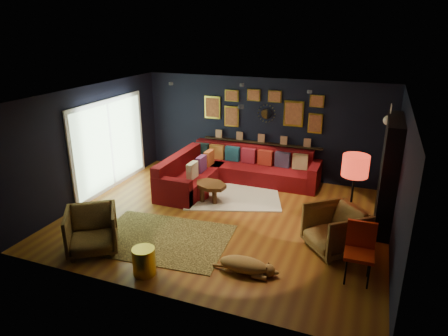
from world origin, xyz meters
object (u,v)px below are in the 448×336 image
(sectional, at_px, (228,172))
(floor_lamp, at_px, (355,170))
(orange_chair, at_px, (360,247))
(dog, at_px, (244,262))
(pouf, at_px, (198,190))
(armchair_left, at_px, (92,228))
(armchair_right, at_px, (336,227))
(gold_stool, at_px, (144,261))
(coffee_table, at_px, (211,187))

(sectional, xyz_separation_m, floor_lamp, (3.11, -1.86, 1.11))
(sectional, bearing_deg, floor_lamp, -30.83)
(orange_chair, relative_size, dog, 0.86)
(sectional, bearing_deg, orange_chair, -41.84)
(pouf, bearing_deg, floor_lamp, -12.69)
(pouf, xyz_separation_m, orange_chair, (3.70, -1.93, 0.37))
(floor_lamp, bearing_deg, armchair_left, -154.81)
(sectional, relative_size, armchair_right, 3.70)
(armchair_left, height_order, armchair_right, armchair_right)
(armchair_right, bearing_deg, armchair_left, -109.31)
(dog, bearing_deg, armchair_left, -174.43)
(armchair_right, bearing_deg, orange_chair, -8.52)
(sectional, height_order, gold_stool, sectional)
(armchair_right, xyz_separation_m, floor_lamp, (0.20, 0.44, 0.97))
(gold_stool, distance_m, floor_lamp, 3.97)
(coffee_table, distance_m, floor_lamp, 3.36)
(sectional, height_order, orange_chair, orange_chair)
(sectional, bearing_deg, armchair_left, -106.44)
(pouf, bearing_deg, orange_chair, -27.53)
(pouf, xyz_separation_m, dog, (1.96, -2.45, -0.01))
(sectional, distance_m, gold_stool, 4.16)
(pouf, bearing_deg, armchair_left, -106.02)
(sectional, distance_m, pouf, 1.14)
(sectional, relative_size, orange_chair, 3.55)
(armchair_left, relative_size, dog, 0.79)
(armchair_left, bearing_deg, pouf, 38.56)
(orange_chair, distance_m, floor_lamp, 1.46)
(coffee_table, relative_size, floor_lamp, 0.58)
(armchair_right, distance_m, dog, 1.82)
(gold_stool, height_order, dog, gold_stool)
(dog, bearing_deg, sectional, 113.36)
(coffee_table, relative_size, dog, 0.89)
(dog, bearing_deg, armchair_right, 42.31)
(armchair_right, bearing_deg, pouf, -150.84)
(dog, bearing_deg, coffee_table, 122.53)
(pouf, xyz_separation_m, armchair_left, (-0.80, -2.78, 0.24))
(dog, bearing_deg, floor_lamp, 46.91)
(sectional, bearing_deg, gold_stool, -88.42)
(sectional, height_order, coffee_table, sectional)
(pouf, distance_m, dog, 3.14)
(coffee_table, bearing_deg, gold_stool, -88.10)
(armchair_left, height_order, gold_stool, armchair_left)
(coffee_table, relative_size, armchair_right, 1.08)
(sectional, xyz_separation_m, orange_chair, (3.36, -3.01, 0.25))
(sectional, height_order, floor_lamp, floor_lamp)
(pouf, bearing_deg, sectional, 72.49)
(coffee_table, xyz_separation_m, pouf, (-0.36, 0.06, -0.16))
(coffee_table, bearing_deg, sectional, 90.72)
(floor_lamp, relative_size, dog, 1.53)
(sectional, distance_m, armchair_left, 4.02)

